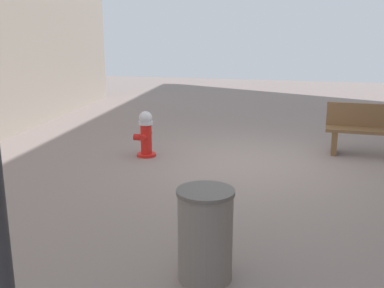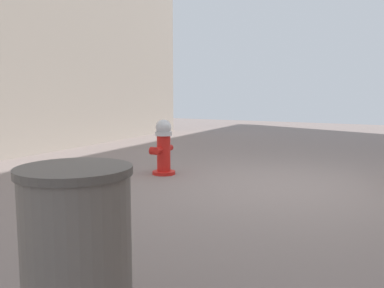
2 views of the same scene
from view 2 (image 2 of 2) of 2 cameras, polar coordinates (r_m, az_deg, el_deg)
name	(u,v)px [view 2 (image 2 of 2)]	position (r m, az deg, el deg)	size (l,w,h in m)	color
ground_plane	(287,187)	(5.77, 12.83, -5.77)	(23.40, 23.40, 0.00)	gray
fire_hydrant	(163,147)	(6.45, -3.92, -0.42)	(0.41, 0.43, 0.85)	red
trash_bin	(77,258)	(2.22, -15.31, -14.75)	(0.56, 0.56, 0.92)	slate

